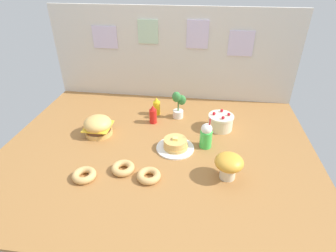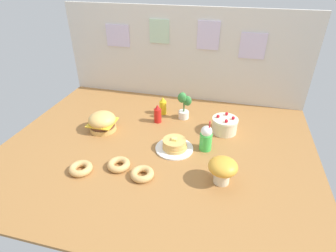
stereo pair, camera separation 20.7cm
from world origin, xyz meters
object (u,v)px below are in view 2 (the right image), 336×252
at_px(layer_cake, 225,125).
at_px(potted_plant, 184,104).
at_px(cream_soda_cup, 206,138).
at_px(donut_chocolate, 119,164).
at_px(ketchup_bottle, 158,114).
at_px(mustard_bottle, 163,106).
at_px(mushroom_stool, 223,169).
at_px(donut_vanilla, 143,174).
at_px(burger, 102,122).
at_px(pancake_stack, 174,145).
at_px(donut_pink_glaze, 81,168).

height_order(layer_cake, potted_plant, potted_plant).
height_order(cream_soda_cup, donut_chocolate, cream_soda_cup).
xyz_separation_m(layer_cake, ketchup_bottle, (-0.60, 0.02, 0.01)).
distance_m(mustard_bottle, mushroom_stool, 1.02).
xyz_separation_m(mustard_bottle, donut_chocolate, (-0.09, -0.84, -0.05)).
bearing_deg(ketchup_bottle, potted_plant, 31.01).
bearing_deg(donut_vanilla, mushroom_stool, 9.07).
relative_size(burger, cream_soda_cup, 0.88).
xyz_separation_m(mustard_bottle, donut_vanilla, (0.10, -0.90, -0.05)).
xyz_separation_m(pancake_stack, donut_pink_glaze, (-0.57, -0.41, -0.01)).
height_order(mustard_bottle, cream_soda_cup, cream_soda_cup).
bearing_deg(donut_vanilla, ketchup_bottle, 98.35).
bearing_deg(donut_chocolate, potted_plant, 69.52).
height_order(donut_pink_glaze, donut_vanilla, same).
relative_size(layer_cake, potted_plant, 0.82).
bearing_deg(mustard_bottle, potted_plant, -9.34).
relative_size(potted_plant, mushroom_stool, 1.39).
distance_m(donut_pink_glaze, potted_plant, 1.07).
xyz_separation_m(donut_chocolate, potted_plant, (0.30, 0.81, 0.12)).
distance_m(mustard_bottle, cream_soda_cup, 0.67).
height_order(pancake_stack, cream_soda_cup, cream_soda_cup).
bearing_deg(donut_chocolate, cream_soda_cup, 33.28).
distance_m(pancake_stack, cream_soda_cup, 0.25).
bearing_deg(cream_soda_cup, layer_cake, 66.93).
xyz_separation_m(mustard_bottle, mushroom_stool, (0.62, -0.81, 0.03)).
relative_size(layer_cake, donut_vanilla, 1.34).
height_order(cream_soda_cup, mushroom_stool, cream_soda_cup).
relative_size(pancake_stack, potted_plant, 1.11).
bearing_deg(cream_soda_cup, burger, 175.95).
relative_size(ketchup_bottle, potted_plant, 0.66).
relative_size(burger, donut_chocolate, 1.43).
bearing_deg(potted_plant, donut_chocolate, -110.48).
bearing_deg(donut_chocolate, burger, 127.41).
bearing_deg(layer_cake, ketchup_bottle, 177.85).
relative_size(mustard_bottle, donut_pink_glaze, 1.08).
bearing_deg(donut_vanilla, cream_soda_cup, 49.14).
bearing_deg(ketchup_bottle, cream_soda_cup, -33.27).
distance_m(burger, cream_soda_cup, 0.90).
distance_m(mustard_bottle, donut_pink_glaze, 1.01).
height_order(burger, donut_chocolate, burger).
bearing_deg(donut_vanilla, pancake_stack, 69.61).
distance_m(cream_soda_cup, donut_pink_glaze, 0.94).
xyz_separation_m(layer_cake, mushroom_stool, (0.03, -0.63, 0.05)).
distance_m(donut_chocolate, donut_vanilla, 0.20).
bearing_deg(burger, pancake_stack, -10.62).
bearing_deg(mushroom_stool, burger, 158.90).
xyz_separation_m(ketchup_bottle, donut_pink_glaze, (-0.33, -0.79, -0.05)).
relative_size(ketchup_bottle, mustard_bottle, 1.00).
height_order(burger, ketchup_bottle, ketchup_bottle).
bearing_deg(layer_cake, potted_plant, 158.73).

